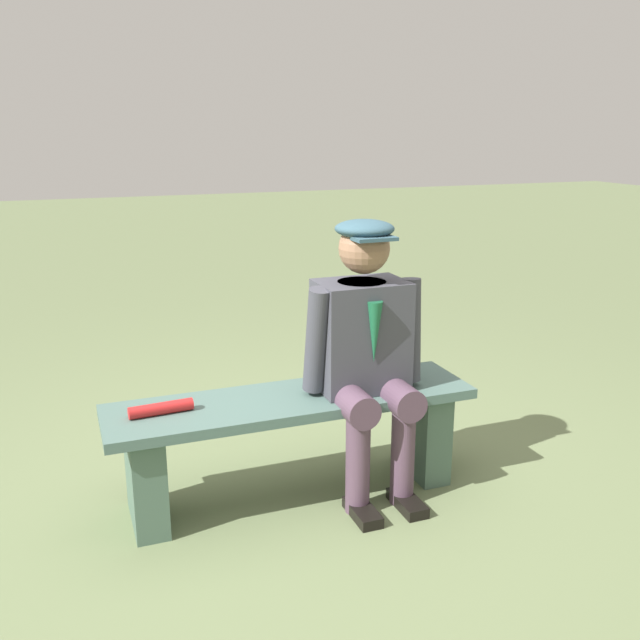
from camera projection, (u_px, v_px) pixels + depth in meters
The scene contains 4 objects.
ground_plane at pixel (293, 494), 3.34m from camera, with size 30.00×30.00×0.00m, color #63714B.
bench at pixel (293, 431), 3.25m from camera, with size 1.69×0.44×0.50m.
seated_man at pixel (366, 344), 3.21m from camera, with size 0.58×0.56×1.29m.
rolled_magazine at pixel (161, 408), 3.01m from camera, with size 0.05×0.05×0.27m, color #B21E1E.
Camera 1 is at (0.94, 2.85, 1.69)m, focal length 39.50 mm.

